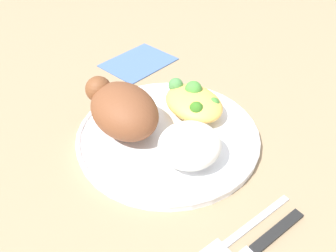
{
  "coord_description": "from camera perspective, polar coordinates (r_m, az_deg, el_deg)",
  "views": [
    {
      "loc": [
        -0.31,
        0.22,
        0.34
      ],
      "look_at": [
        0.0,
        0.0,
        0.02
      ],
      "focal_mm": 37.12,
      "sensor_mm": 36.0,
      "label": 1
    }
  ],
  "objects": [
    {
      "name": "ground_plane",
      "position": [
        0.51,
        -0.0,
        -2.05
      ],
      "size": [
        2.0,
        2.0,
        0.0
      ],
      "primitive_type": "plane",
      "color": "#967C5C"
    },
    {
      "name": "plate",
      "position": [
        0.5,
        -0.0,
        -1.44
      ],
      "size": [
        0.26,
        0.26,
        0.01
      ],
      "color": "white",
      "rests_on": "ground_plane"
    },
    {
      "name": "roasted_chicken",
      "position": [
        0.49,
        -7.53,
        2.8
      ],
      "size": [
        0.13,
        0.09,
        0.07
      ],
      "color": "brown",
      "rests_on": "plate"
    },
    {
      "name": "rice_pile",
      "position": [
        0.44,
        3.57,
        -3.12
      ],
      "size": [
        0.08,
        0.08,
        0.05
      ],
      "primitive_type": "ellipsoid",
      "color": "white",
      "rests_on": "plate"
    },
    {
      "name": "mac_cheese_with_broccoli",
      "position": [
        0.53,
        4.18,
        4.04
      ],
      "size": [
        0.1,
        0.08,
        0.04
      ],
      "color": "#EDB753",
      "rests_on": "plate"
    },
    {
      "name": "fork",
      "position": [
        0.41,
        12.16,
        -16.51
      ],
      "size": [
        0.02,
        0.14,
        0.01
      ],
      "color": "#B2B2B7",
      "rests_on": "ground_plane"
    },
    {
      "name": "knife",
      "position": [
        0.4,
        13.93,
        -19.14
      ],
      "size": [
        0.02,
        0.19,
        0.01
      ],
      "color": "black",
      "rests_on": "ground_plane"
    },
    {
      "name": "napkin",
      "position": [
        0.69,
        -4.85,
        10.44
      ],
      "size": [
        0.12,
        0.15,
        0.0
      ],
      "primitive_type": "cube",
      "rotation": [
        0.0,
        0.0,
        0.22
      ],
      "color": "#47669E",
      "rests_on": "ground_plane"
    }
  ]
}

